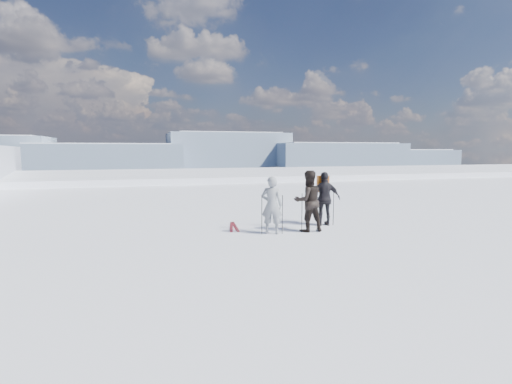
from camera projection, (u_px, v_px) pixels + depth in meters
lake_basin at (199, 243)px, 39.14m from camera, size 820.00×820.00×71.62m
far_mountain_range at (169, 158)px, 452.41m from camera, size 770.00×110.00×53.00m
skier_grey at (272, 205)px, 12.66m from camera, size 0.80×0.69×1.84m
skier_dark at (308, 201)px, 13.03m from camera, size 0.99×0.78×2.00m
skier_pack at (325, 199)px, 14.07m from camera, size 1.17×0.63×1.90m
backpack at (323, 163)px, 14.18m from camera, size 0.43×0.29×0.58m
ski_poles at (303, 212)px, 13.22m from camera, size 2.92×0.88×1.28m
skis_loose at (233, 227)px, 13.83m from camera, size 0.53×1.70×0.03m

